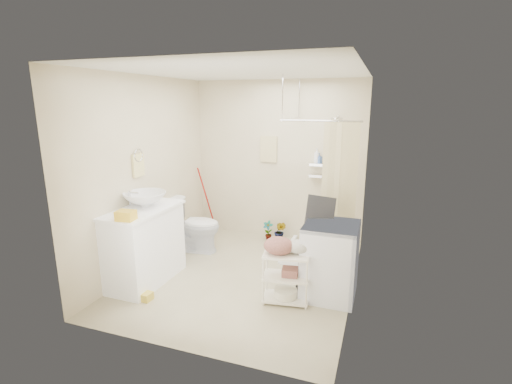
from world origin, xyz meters
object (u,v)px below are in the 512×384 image
at_px(toilet, 194,225).
at_px(vanity, 143,245).
at_px(washing_machine, 330,260).
at_px(laundry_rack, 286,273).

bearing_deg(toilet, vanity, 168.00).
bearing_deg(washing_machine, laundry_rack, -145.03).
relative_size(washing_machine, laundry_rack, 1.25).
xyz_separation_m(washing_machine, laundry_rack, (-0.45, -0.31, -0.09)).
xyz_separation_m(vanity, laundry_rack, (1.85, 0.08, -0.13)).
relative_size(toilet, washing_machine, 0.92).
distance_m(washing_machine, laundry_rack, 0.55).
bearing_deg(vanity, washing_machine, 10.87).
xyz_separation_m(vanity, washing_machine, (2.30, 0.40, -0.04)).
bearing_deg(laundry_rack, vanity, 174.08).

